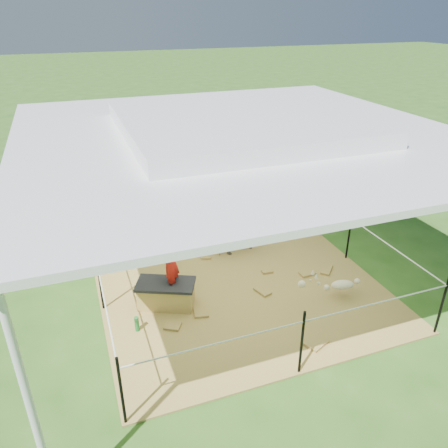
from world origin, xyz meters
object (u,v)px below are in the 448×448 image
object	(u,v)px
green_bottle	(137,324)
foal	(343,283)
straw_bale	(166,295)
trash_barrel	(289,148)
woman	(170,256)
picnic_table_near	(183,133)
pony	(242,232)
distant_person	(211,135)
picnic_table_far	(278,117)

from	to	relation	value
green_bottle	foal	size ratio (longest dim) A/B	0.24
straw_bale	trash_barrel	size ratio (longest dim) A/B	1.04
woman	foal	xyz separation A→B (m)	(2.64, -0.78, -0.62)
woman	picnic_table_near	distance (m)	9.37
foal	trash_barrel	world-z (taller)	trash_barrel
pony	distant_person	xyz separation A→B (m)	(1.55, 6.42, 0.09)
straw_bale	foal	size ratio (longest dim) A/B	0.88
woman	foal	distance (m)	2.82
straw_bale	picnic_table_near	xyz separation A→B (m)	(2.74, 8.97, 0.14)
straw_bale	green_bottle	size ratio (longest dim) A/B	3.60
foal	distant_person	xyz separation A→B (m)	(0.58, 8.36, 0.26)
foal	distant_person	world-z (taller)	distant_person
green_bottle	picnic_table_near	bearing A→B (deg)	70.77
straw_bale	pony	bearing A→B (deg)	33.29
woman	green_bottle	xyz separation A→B (m)	(-0.65, -0.45, -0.77)
picnic_table_far	picnic_table_near	bearing A→B (deg)	-141.64
green_bottle	trash_barrel	xyz separation A→B (m)	(5.79, 6.33, 0.26)
foal	picnic_table_near	size ratio (longest dim) A/B	0.56
pony	picnic_table_near	xyz separation A→B (m)	(0.97, 7.81, -0.11)
green_bottle	pony	bearing A→B (deg)	34.79
woman	pony	distance (m)	2.08
distant_person	trash_barrel	bearing A→B (deg)	143.77
pony	distant_person	world-z (taller)	distant_person
picnic_table_far	distant_person	distance (m)	4.18
green_bottle	trash_barrel	size ratio (longest dim) A/B	0.29
pony	picnic_table_far	world-z (taller)	pony
straw_bale	green_bottle	xyz separation A→B (m)	(-0.55, -0.45, -0.07)
distant_person	picnic_table_near	bearing A→B (deg)	-61.85
pony	trash_barrel	distance (m)	5.85
picnic_table_near	picnic_table_far	distance (m)	4.19
pony	trash_barrel	bearing A→B (deg)	-48.68
picnic_table_near	picnic_table_far	size ratio (longest dim) A/B	0.89
woman	green_bottle	world-z (taller)	woman
green_bottle	foal	world-z (taller)	foal
picnic_table_near	trash_barrel	bearing A→B (deg)	-68.38
green_bottle	picnic_table_near	world-z (taller)	picnic_table_near
pony	green_bottle	bearing A→B (deg)	112.46
woman	foal	bearing A→B (deg)	97.99
picnic_table_far	green_bottle	bearing A→B (deg)	-99.18
picnic_table_near	picnic_table_far	xyz separation A→B (m)	(4.10, 0.86, 0.04)
pony	foal	distance (m)	2.17
green_bottle	picnic_table_far	bearing A→B (deg)	54.31
pony	foal	world-z (taller)	pony
straw_bale	woman	distance (m)	0.70
woman	foal	size ratio (longest dim) A/B	1.05
woman	trash_barrel	distance (m)	7.82
green_bottle	pony	distance (m)	2.84
foal	woman	bearing A→B (deg)	177.40
green_bottle	trash_barrel	distance (m)	8.58
straw_bale	woman	bearing A→B (deg)	0.00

